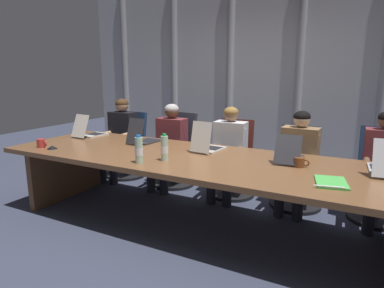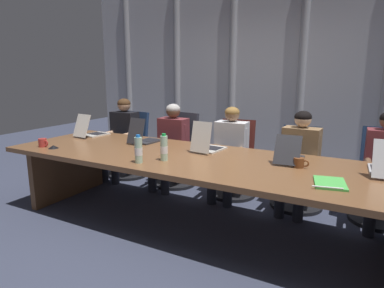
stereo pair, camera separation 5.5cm
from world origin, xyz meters
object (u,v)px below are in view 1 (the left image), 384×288
(coffee_mug_near, at_px, (300,162))
(person_center, at_px, (228,147))
(office_chair_left_end, at_px, (128,152))
(person_right_mid, at_px, (298,155))
(office_chair_left_mid, at_px, (176,158))
(office_chair_right_end, at_px, (379,186))
(conference_mic_left_side, at_px, (52,147))
(laptop_center, at_px, (208,145))
(water_bottle_primary, at_px, (164,148))
(person_left_mid, at_px, (169,140))
(spiral_notepad, at_px, (331,182))
(laptop_left_end, at_px, (90,132))
(person_left_end, at_px, (119,134))
(water_bottle_secondary, at_px, (139,150))
(coffee_mug_far, at_px, (41,143))
(laptop_left_mid, at_px, (143,138))
(laptop_right_mid, at_px, (290,155))
(person_right_end, at_px, (384,163))
(office_chair_right_mid, at_px, (297,176))
(office_chair_center, at_px, (233,166))

(coffee_mug_near, bearing_deg, person_center, 141.17)
(office_chair_left_end, distance_m, person_right_mid, 2.54)
(office_chair_left_mid, xyz_separation_m, office_chair_right_end, (2.51, -0.00, -0.00))
(conference_mic_left_side, bearing_deg, laptop_center, 24.19)
(office_chair_left_mid, height_order, person_right_mid, person_right_mid)
(office_chair_left_mid, xyz_separation_m, water_bottle_primary, (0.67, -1.33, 0.48))
(person_left_mid, relative_size, spiral_notepad, 3.28)
(spiral_notepad, bearing_deg, person_right_mid, 99.30)
(laptop_center, bearing_deg, laptop_left_end, 94.70)
(laptop_left_end, relative_size, person_center, 0.39)
(person_left_end, height_order, person_center, person_left_end)
(office_chair_right_end, xyz_separation_m, water_bottle_secondary, (-2.00, -1.51, 0.48))
(person_center, xyz_separation_m, water_bottle_primary, (-0.17, -1.17, 0.20))
(coffee_mug_near, height_order, coffee_mug_far, coffee_mug_far)
(laptop_left_mid, height_order, laptop_right_mid, laptop_left_mid)
(person_right_end, xyz_separation_m, water_bottle_primary, (-1.84, -1.17, 0.19))
(person_right_end, xyz_separation_m, coffee_mug_near, (-0.68, -0.80, 0.11))
(laptop_left_mid, bearing_deg, laptop_left_end, 94.48)
(office_chair_right_end, relative_size, person_right_mid, 0.87)
(coffee_mug_far, height_order, conference_mic_left_side, coffee_mug_far)
(office_chair_right_mid, relative_size, person_left_mid, 0.82)
(person_left_mid, xyz_separation_m, coffee_mug_far, (-0.83, -1.32, 0.13))
(person_right_mid, bearing_deg, office_chair_center, -98.72)
(laptop_center, bearing_deg, person_left_end, 75.65)
(laptop_right_mid, bearing_deg, conference_mic_left_side, 102.36)
(laptop_right_mid, xyz_separation_m, person_center, (-0.87, 0.63, -0.14))
(laptop_left_end, distance_m, coffee_mug_far, 0.73)
(laptop_left_mid, bearing_deg, conference_mic_left_side, 141.08)
(water_bottle_secondary, bearing_deg, person_left_end, 135.22)
(laptop_left_end, relative_size, person_left_mid, 0.39)
(office_chair_left_end, distance_m, person_center, 1.72)
(coffee_mug_near, bearing_deg, spiral_notepad, -49.69)
(water_bottle_secondary, distance_m, spiral_notepad, 1.64)
(office_chair_left_end, bearing_deg, office_chair_left_mid, 98.03)
(person_right_end, height_order, water_bottle_primary, person_right_end)
(office_chair_right_end, distance_m, coffee_mug_far, 3.69)
(laptop_right_mid, distance_m, person_left_end, 2.64)
(coffee_mug_far, bearing_deg, person_center, 38.15)
(person_left_end, distance_m, coffee_mug_near, 2.81)
(water_bottle_primary, bearing_deg, person_left_end, 142.42)
(office_chair_center, distance_m, coffee_mug_far, 2.29)
(coffee_mug_far, bearing_deg, spiral_notepad, 3.42)
(person_center, bearing_deg, coffee_mug_near, 48.51)
(water_bottle_secondary, bearing_deg, laptop_center, 63.49)
(water_bottle_primary, xyz_separation_m, water_bottle_secondary, (-0.16, -0.18, 0.00))
(person_center, bearing_deg, office_chair_center, 174.43)
(laptop_left_mid, relative_size, office_chair_center, 0.44)
(office_chair_left_mid, relative_size, conference_mic_left_side, 9.01)
(person_left_end, xyz_separation_m, spiral_notepad, (2.98, -1.15, 0.07))
(laptop_right_mid, distance_m, office_chair_left_mid, 1.93)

